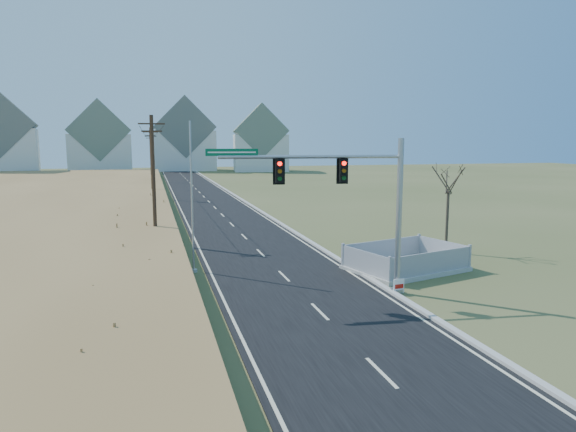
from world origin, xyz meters
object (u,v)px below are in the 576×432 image
at_px(traffic_signal_mast, 361,200).
at_px(flagpole, 192,213).
at_px(fence_enclosure, 405,265).
at_px(bare_tree, 449,177).
at_px(open_sign, 399,286).

xyz_separation_m(traffic_signal_mast, flagpole, (-7.20, 6.31, -1.19)).
distance_m(fence_enclosure, bare_tree, 7.64).
height_order(flagpole, bare_tree, flagpole).
bearing_deg(open_sign, traffic_signal_mast, 161.11).
bearing_deg(flagpole, bare_tree, 3.50).
relative_size(traffic_signal_mast, fence_enclosure, 1.30).
distance_m(open_sign, bare_tree, 11.59).
relative_size(traffic_signal_mast, flagpole, 1.11).
bearing_deg(bare_tree, traffic_signal_mast, -141.60).
xyz_separation_m(open_sign, flagpole, (-9.07, 6.73, 2.93)).
xyz_separation_m(traffic_signal_mast, fence_enclosure, (4.37, 3.66, -4.21)).
bearing_deg(fence_enclosure, traffic_signal_mast, -155.54).
xyz_separation_m(open_sign, bare_tree, (7.36, 7.73, 4.53)).
relative_size(traffic_signal_mast, bare_tree, 1.51).
height_order(open_sign, bare_tree, bare_tree).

